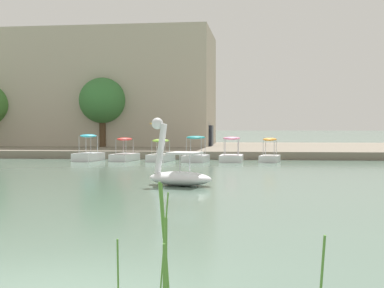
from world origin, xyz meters
name	(u,v)px	position (x,y,z in m)	size (l,w,h in m)	color
shore_bank_far	(207,149)	(0.00, 37.02, 0.26)	(137.79, 18.98, 0.52)	slate
swan_boat	(178,173)	(0.24, 12.65, 0.49)	(2.75, 1.91, 2.56)	white
pedal_boat_orange	(270,155)	(4.53, 25.85, 0.44)	(1.46, 2.04, 1.49)	white
pedal_boat_pink	(231,155)	(2.15, 25.79, 0.41)	(1.52, 2.24, 1.55)	white
pedal_boat_teal	(196,154)	(-0.08, 25.70, 0.49)	(1.67, 2.31, 1.61)	white
pedal_boat_lime	(161,155)	(-2.33, 25.88, 0.40)	(1.64, 2.49, 1.40)	white
pedal_boat_red	(125,154)	(-4.68, 26.00, 0.42)	(1.67, 2.44, 1.48)	white
pedal_boat_cyan	(88,154)	(-7.00, 25.82, 0.44)	(1.69, 2.46, 1.69)	white
tree_sapling_by_fence	(102,101)	(-8.39, 34.76, 4.25)	(4.92, 5.30, 5.60)	#4C3823
parked_van	(186,135)	(-1.80, 37.29, 1.46)	(4.56, 2.08, 1.74)	#1E232D
apartment_block	(107,90)	(-9.13, 39.41, 5.48)	(18.83, 9.16, 9.90)	#B2A893
reed_clump_foreground	(180,260)	(1.76, -0.71, 0.65)	(2.44, 1.15, 1.59)	#568E38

